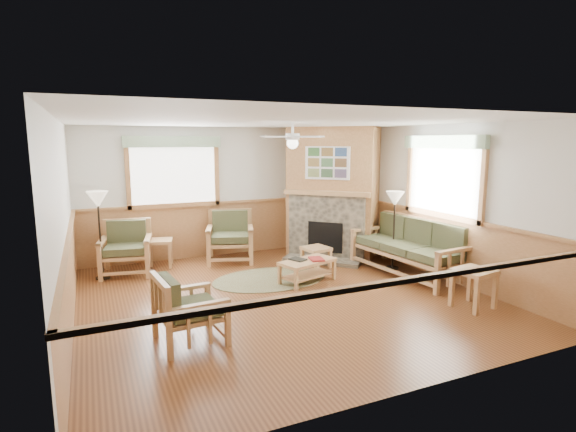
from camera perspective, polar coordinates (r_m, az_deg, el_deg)
name	(u,v)px	position (r m, az deg, el deg)	size (l,w,h in m)	color
floor	(283,297)	(7.17, -0.65, -10.22)	(6.00, 6.00, 0.01)	brown
ceiling	(283,121)	(6.76, -0.69, 11.93)	(6.00, 6.00, 0.01)	white
wall_back	(227,192)	(9.64, -7.79, 3.07)	(6.00, 0.02, 2.70)	silver
wall_front	(412,258)	(4.30, 15.49, -5.14)	(6.00, 0.02, 2.70)	silver
wall_left	(63,227)	(6.29, -26.62, -1.24)	(0.02, 6.00, 2.70)	silver
wall_right	(436,201)	(8.47, 18.31, 1.80)	(0.02, 6.00, 2.70)	silver
wainscot	(283,263)	(7.00, -0.65, -5.93)	(6.00, 6.00, 1.10)	#A87344
fireplace	(333,192)	(9.56, 5.74, 3.06)	(2.20, 2.20, 2.70)	#A87344
window_back	(172,135)	(9.29, -14.50, 9.92)	(1.90, 0.16, 1.50)	white
window_right	(446,134)	(8.23, 19.47, 9.78)	(0.16, 1.90, 1.50)	white
ceiling_fan	(293,125)	(7.15, 0.59, 11.48)	(1.24, 1.24, 0.36)	white
sofa	(408,247)	(8.45, 14.98, -3.87)	(0.90, 2.20, 1.01)	tan
armchair_back_left	(126,248)	(8.72, -19.90, -3.87)	(0.86, 0.86, 0.97)	tan
armchair_back_right	(230,237)	(9.16, -7.36, -2.61)	(0.90, 0.90, 1.01)	tan
armchair_left	(190,308)	(5.64, -12.35, -11.36)	(0.75, 0.75, 0.85)	tan
coffee_table	(307,271)	(7.82, 2.47, -7.00)	(0.98, 0.49, 0.39)	tan
end_table_chairs	(160,253)	(9.08, -15.96, -4.54)	(0.48, 0.46, 0.54)	tan
end_table_sofa	(473,288)	(7.16, 22.47, -8.50)	(0.52, 0.50, 0.58)	tan
footstool	(316,257)	(8.71, 3.58, -5.24)	(0.46, 0.46, 0.40)	tan
braided_rug	(270,279)	(8.01, -2.35, -8.00)	(2.05, 2.05, 0.01)	brown
floor_lamp_left	(100,235)	(8.52, -22.75, -2.27)	(0.36, 0.36, 1.57)	black
floor_lamp_right	(394,230)	(8.73, 13.29, -1.76)	(0.34, 0.34, 1.50)	black
book_red	(316,258)	(7.78, 3.64, -5.36)	(0.22, 0.30, 0.03)	maroon
book_dark	(298,259)	(7.75, 1.25, -5.43)	(0.20, 0.27, 0.03)	black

